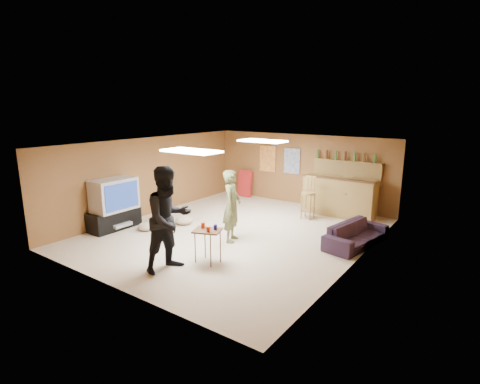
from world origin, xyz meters
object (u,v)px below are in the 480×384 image
Objects in this scene: bar_counter at (339,197)px; sofa at (356,235)px; person_black at (169,219)px; tv_body at (114,195)px; person_olive at (232,206)px; tray_table at (208,246)px.

sofa is (1.20, -2.06, -0.29)m from bar_counter.
bar_counter is 1.00× the size of person_black.
bar_counter is 5.52m from person_black.
tv_body reaches higher than sofa.
person_black is at bearing -17.46° from tv_body.
person_olive is 1.41m from tray_table.
sofa is at bearing 51.46° from tray_table.
person_olive is at bearing 8.69° from person_black.
person_black is (-1.28, -5.35, 0.45)m from bar_counter.
person_black is at bearing 153.88° from sofa.
tray_table is (0.38, 0.66, -0.66)m from person_black.
bar_counter is at bearing 47.00° from tv_body.
tv_body is 0.66× the size of person_olive.
sofa is at bearing 24.09° from tv_body.
person_black is at bearing -119.94° from tray_table.
sofa is at bearing -82.06° from person_olive.
tray_table is at bearing -20.41° from person_black.
person_olive reaches higher than bar_counter.
person_olive is 2.43× the size of tray_table.
tray_table is (0.35, -1.28, -0.49)m from person_olive.
tv_body is 5.90m from sofa.
tv_body is 0.55× the size of bar_counter.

